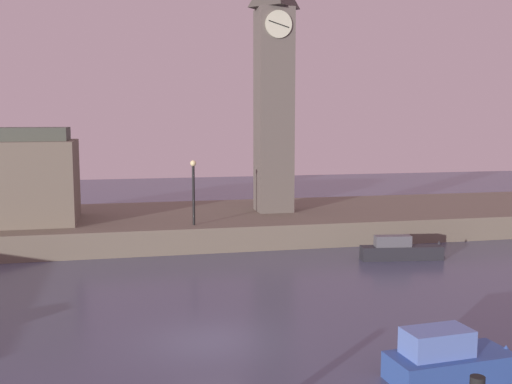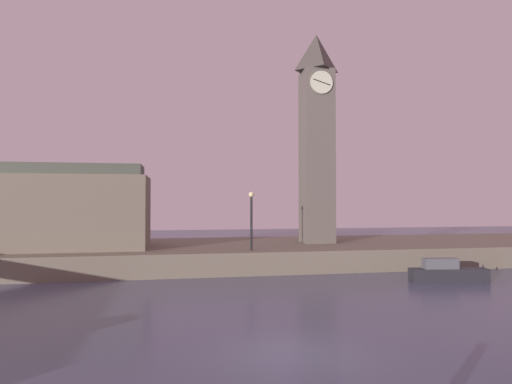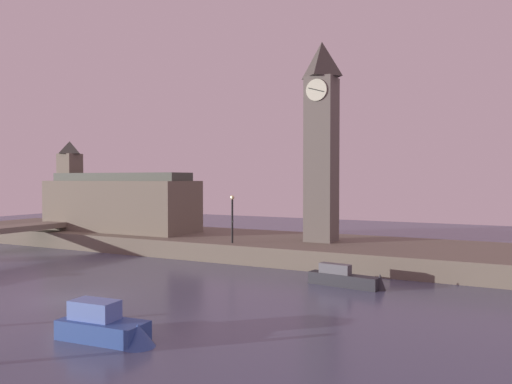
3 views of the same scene
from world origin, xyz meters
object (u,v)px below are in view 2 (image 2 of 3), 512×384
(parliament_hall, at_px, (19,207))
(streetlamp, at_px, (251,214))
(boat_barge_dark, at_px, (453,273))
(clock_tower, at_px, (317,135))

(parliament_hall, xyz_separation_m, streetlamp, (15.43, -3.32, -0.45))
(streetlamp, bearing_deg, boat_barge_dark, -24.31)
(clock_tower, xyz_separation_m, parliament_hall, (-21.46, -1.10, -5.68))
(streetlamp, xyz_separation_m, boat_barge_dark, (11.33, -5.12, -3.43))
(clock_tower, relative_size, streetlamp, 4.26)
(clock_tower, distance_m, parliament_hall, 22.23)
(parliament_hall, bearing_deg, streetlamp, -12.14)
(boat_barge_dark, bearing_deg, parliament_hall, 162.50)
(clock_tower, height_order, boat_barge_dark, clock_tower)
(boat_barge_dark, bearing_deg, streetlamp, 155.69)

